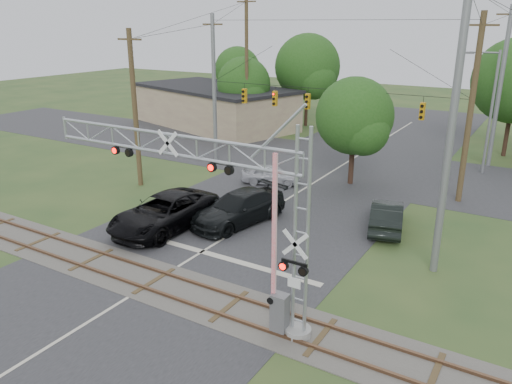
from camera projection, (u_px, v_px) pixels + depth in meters
The scene contains 14 objects.
ground at pixel (121, 302), 20.38m from camera, with size 160.00×160.00×0.00m, color #2A4720.
road_main at pixel (250, 223), 28.48m from camera, with size 14.00×90.00×0.02m, color #29292B.
road_cross at pixel (342, 165), 39.81m from camera, with size 90.00×12.00×0.02m, color #29292B.
railroad_track at pixel (154, 281), 21.99m from camera, with size 90.00×3.20×0.17m.
crossing_gantry at pixel (215, 195), 18.33m from camera, with size 12.13×0.99×7.78m.
traffic_signal_span at pixel (337, 101), 34.29m from camera, with size 19.34×0.36×11.50m.
pickup_black at pixel (165, 212), 27.40m from camera, with size 3.16×6.86×1.91m, color black.
car_dark at pixel (239, 208), 28.20m from camera, with size 2.50×6.16×1.79m, color black.
sedan_silver at pixel (271, 174), 35.13m from camera, with size 1.65×4.09×1.39m, color #B1B2B9.
suv_dark at pixel (387, 216), 27.37m from camera, with size 1.68×4.83×1.59m, color black.
commercial_building at pixel (214, 106), 54.45m from camera, with size 20.26×14.15×4.29m.
streetlight at pixel (489, 106), 36.24m from camera, with size 2.40×0.25×9.01m.
utility_poles at pixel (370, 91), 36.33m from camera, with size 26.52×27.42×13.33m.
treeline at pixel (402, 81), 46.05m from camera, with size 48.41×26.87×9.82m.
Camera 1 is at (13.96, -12.39, 10.87)m, focal length 35.00 mm.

